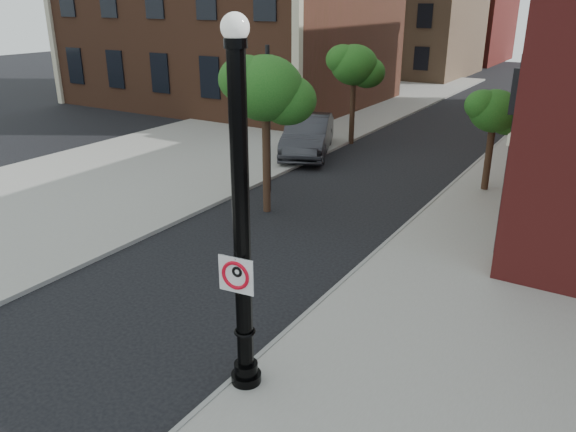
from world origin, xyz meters
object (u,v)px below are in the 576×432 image
Objects in this scene: lamppost at (242,237)px; no_parking_sign at (236,275)px; traffic_signal_right at (515,126)px; parked_car at (308,135)px; traffic_signal_left at (268,96)px.

no_parking_sign is (-0.02, -0.16, -0.61)m from lamppost.
no_parking_sign is 0.12× the size of traffic_signal_right.
traffic_signal_right is at bearing 72.14° from lamppost.
traffic_signal_right is at bearing 65.29° from no_parking_sign.
parked_car is 11.86m from traffic_signal_right.
traffic_signal_right is at bearing -57.09° from parked_car.
traffic_signal_left reaches higher than parked_car.
no_parking_sign is 16.17m from parked_car.
no_parking_sign is 11.02m from traffic_signal_left.
lamppost reaches higher than no_parking_sign.
traffic_signal_left is (1.34, -5.12, 2.52)m from parked_car.
parked_car is at bearing 153.73° from traffic_signal_right.
lamppost reaches higher than traffic_signal_right.
lamppost is 9.96× the size of no_parking_sign.
traffic_signal_right is (9.51, -6.56, 2.66)m from parked_car.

